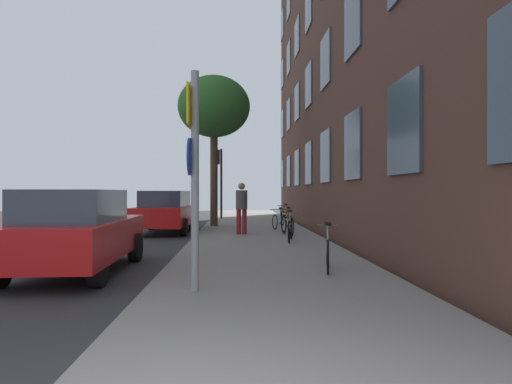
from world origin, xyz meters
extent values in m
plane|color=#332D28|center=(-2.40, 15.00, 0.00)|extent=(41.80, 41.80, 0.00)
cube|color=#2D2D30|center=(-4.50, 15.00, 0.01)|extent=(7.00, 38.00, 0.01)
cube|color=gray|center=(1.10, 15.00, 0.06)|extent=(4.20, 38.00, 0.12)
cube|color=#513328|center=(3.70, 14.50, 8.62)|extent=(0.50, 27.00, 17.24)
cube|color=#384756|center=(3.42, 5.57, 2.79)|extent=(0.06, 1.57, 1.75)
cube|color=#384756|center=(3.42, 9.14, 2.79)|extent=(0.06, 1.57, 1.75)
cube|color=#384756|center=(3.42, 12.71, 2.79)|extent=(0.06, 1.57, 1.75)
cube|color=#384756|center=(3.42, 16.29, 2.79)|extent=(0.06, 1.57, 1.75)
cube|color=#384756|center=(3.42, 19.86, 2.79)|extent=(0.06, 1.57, 1.75)
cube|color=#384756|center=(3.42, 23.43, 2.79)|extent=(0.06, 1.57, 1.75)
cube|color=#384756|center=(3.42, 27.00, 2.79)|extent=(0.06, 1.57, 1.75)
cube|color=#384756|center=(3.42, 9.14, 6.03)|extent=(0.06, 1.57, 1.75)
cube|color=#384756|center=(3.42, 12.71, 6.03)|extent=(0.06, 1.57, 1.75)
cube|color=#384756|center=(3.42, 16.29, 6.03)|extent=(0.06, 1.57, 1.75)
cube|color=#384756|center=(3.42, 19.86, 6.03)|extent=(0.06, 1.57, 1.75)
cube|color=#384756|center=(3.42, 23.43, 6.03)|extent=(0.06, 1.57, 1.75)
cube|color=#384756|center=(3.42, 27.00, 6.03)|extent=(0.06, 1.57, 1.75)
cube|color=#384756|center=(3.42, 16.29, 9.28)|extent=(0.06, 1.57, 1.75)
cube|color=#384756|center=(3.42, 19.86, 9.28)|extent=(0.06, 1.57, 1.75)
cube|color=#384756|center=(3.42, 23.43, 9.28)|extent=(0.06, 1.57, 1.75)
cube|color=#384756|center=(3.42, 27.00, 9.28)|extent=(0.06, 1.57, 1.75)
cube|color=#384756|center=(3.42, 23.43, 12.53)|extent=(0.06, 1.57, 1.75)
cube|color=#384756|center=(3.42, 27.00, 12.53)|extent=(0.06, 1.57, 1.75)
cylinder|color=gray|center=(-0.22, 4.30, 1.76)|extent=(0.12, 0.12, 3.27)
cube|color=yellow|center=(-0.30, 4.30, 2.87)|extent=(0.03, 0.60, 0.60)
cylinder|color=#14339E|center=(-0.30, 4.30, 2.12)|extent=(0.03, 0.56, 0.56)
cylinder|color=black|center=(-0.43, 22.71, 2.05)|extent=(0.12, 0.12, 3.86)
cube|color=black|center=(-0.61, 22.71, 3.53)|extent=(0.20, 0.24, 0.80)
sphere|color=red|center=(-0.72, 22.71, 3.79)|extent=(0.16, 0.16, 0.16)
sphere|color=#523707|center=(-0.72, 22.71, 3.53)|extent=(0.16, 0.16, 0.16)
sphere|color=#083E11|center=(-0.72, 22.71, 3.27)|extent=(0.16, 0.16, 0.16)
cylinder|color=#4C3823|center=(-0.57, 17.23, 2.24)|extent=(0.32, 0.32, 4.24)
ellipsoid|color=#2D6628|center=(-0.57, 17.23, 5.30)|extent=(3.13, 3.13, 2.66)
torus|color=black|center=(2.22, 6.47, 0.43)|extent=(0.16, 0.62, 0.62)
torus|color=black|center=(2.03, 5.51, 0.43)|extent=(0.16, 0.62, 0.62)
cylinder|color=#99999E|center=(2.12, 5.99, 0.60)|extent=(0.20, 0.82, 0.04)
cylinder|color=#99999E|center=(2.08, 5.75, 0.52)|extent=(0.14, 0.50, 0.27)
cylinder|color=#99999E|center=(2.09, 5.84, 0.84)|extent=(0.04, 0.04, 0.28)
cube|color=black|center=(2.09, 5.84, 1.00)|extent=(0.10, 0.24, 0.06)
cylinder|color=#4C4C4C|center=(2.22, 6.47, 0.92)|extent=(0.42, 0.11, 0.03)
torus|color=black|center=(2.11, 11.52, 0.45)|extent=(0.16, 0.65, 0.65)
torus|color=black|center=(1.92, 10.48, 0.45)|extent=(0.16, 0.65, 0.65)
cylinder|color=#99999E|center=(2.01, 11.00, 0.62)|extent=(0.21, 0.90, 0.04)
cylinder|color=#99999E|center=(1.97, 10.74, 0.54)|extent=(0.14, 0.54, 0.29)
cylinder|color=#99999E|center=(1.99, 10.84, 0.87)|extent=(0.04, 0.04, 0.28)
cube|color=black|center=(1.99, 10.84, 1.03)|extent=(0.10, 0.24, 0.06)
cylinder|color=#4C4C4C|center=(2.11, 11.52, 0.95)|extent=(0.42, 0.11, 0.03)
torus|color=black|center=(2.06, 13.24, 0.46)|extent=(0.13, 0.68, 0.68)
torus|color=black|center=(2.19, 12.22, 0.46)|extent=(0.13, 0.68, 0.68)
cylinder|color=#B21E1E|center=(2.13, 12.73, 0.65)|extent=(0.15, 0.87, 0.04)
cylinder|color=#B21E1E|center=(2.16, 12.48, 0.56)|extent=(0.11, 0.53, 0.29)
cylinder|color=#B21E1E|center=(2.14, 12.58, 0.90)|extent=(0.04, 0.04, 0.28)
cube|color=black|center=(2.14, 12.58, 1.06)|extent=(0.10, 0.24, 0.06)
cylinder|color=#4C4C4C|center=(2.06, 13.24, 0.98)|extent=(0.42, 0.08, 0.03)
torus|color=black|center=(1.90, 15.08, 0.42)|extent=(0.18, 0.59, 0.60)
torus|color=black|center=(2.15, 14.05, 0.42)|extent=(0.18, 0.59, 0.60)
cylinder|color=#194C99|center=(2.03, 14.57, 0.59)|extent=(0.25, 0.88, 0.04)
cylinder|color=#194C99|center=(2.09, 14.31, 0.51)|extent=(0.17, 0.54, 0.29)
cylinder|color=#194C99|center=(2.06, 14.41, 0.82)|extent=(0.04, 0.04, 0.28)
cube|color=black|center=(2.06, 14.41, 0.98)|extent=(0.10, 0.24, 0.06)
cylinder|color=#4C4C4C|center=(1.90, 15.08, 0.90)|extent=(0.42, 0.13, 0.03)
torus|color=black|center=(2.44, 17.33, 0.46)|extent=(0.11, 0.68, 0.68)
torus|color=black|center=(2.54, 16.35, 0.46)|extent=(0.11, 0.68, 0.68)
cylinder|color=#C68C19|center=(2.49, 16.84, 0.65)|extent=(0.13, 0.84, 0.04)
cylinder|color=#C68C19|center=(2.52, 16.60, 0.56)|extent=(0.10, 0.51, 0.28)
cylinder|color=#C68C19|center=(2.51, 16.70, 0.90)|extent=(0.04, 0.04, 0.28)
cube|color=black|center=(2.51, 16.70, 1.06)|extent=(0.10, 0.24, 0.06)
cylinder|color=#4C4C4C|center=(2.44, 17.33, 0.98)|extent=(0.42, 0.07, 0.03)
cylinder|color=maroon|center=(0.49, 13.22, 0.56)|extent=(0.16, 0.16, 0.87)
cylinder|color=maroon|center=(0.68, 13.22, 0.56)|extent=(0.16, 0.16, 0.87)
cylinder|color=#4C4742|center=(0.59, 13.22, 1.32)|extent=(0.47, 0.47, 0.65)
sphere|color=#936B4C|center=(0.59, 13.22, 1.79)|extent=(0.24, 0.24, 0.24)
cube|color=red|center=(-2.69, 6.50, 0.68)|extent=(1.91, 4.44, 0.70)
cube|color=#384756|center=(-2.69, 6.28, 1.33)|extent=(1.57, 2.50, 0.60)
cylinder|color=black|center=(-3.50, 7.90, 0.33)|extent=(0.22, 0.64, 0.64)
cylinder|color=black|center=(-1.89, 7.90, 0.33)|extent=(0.22, 0.64, 0.64)
cylinder|color=black|center=(-1.89, 5.09, 0.33)|extent=(0.22, 0.64, 0.64)
cube|color=red|center=(-2.31, 15.17, 0.68)|extent=(2.03, 4.46, 0.70)
cube|color=#2D3847|center=(-2.31, 14.96, 1.33)|extent=(1.65, 2.52, 0.60)
cylinder|color=black|center=(-3.15, 16.58, 0.33)|extent=(0.22, 0.64, 0.64)
cylinder|color=black|center=(-1.47, 16.58, 0.33)|extent=(0.22, 0.64, 0.64)
cylinder|color=black|center=(-3.15, 13.77, 0.33)|extent=(0.22, 0.64, 0.64)
cylinder|color=black|center=(-1.47, 13.77, 0.33)|extent=(0.22, 0.64, 0.64)
camera|label=1|loc=(0.40, -2.48, 1.59)|focal=31.79mm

